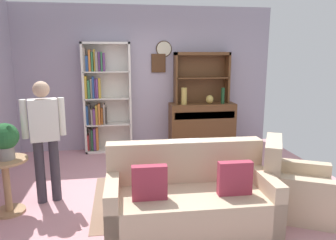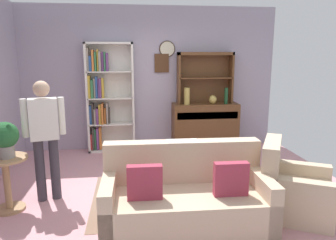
{
  "view_description": "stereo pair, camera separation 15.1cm",
  "coord_description": "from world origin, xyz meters",
  "views": [
    {
      "loc": [
        -0.6,
        -4.22,
        1.88
      ],
      "look_at": [
        0.1,
        0.2,
        0.95
      ],
      "focal_mm": 33.99,
      "sensor_mm": 36.0,
      "label": 1
    },
    {
      "loc": [
        -0.45,
        -4.24,
        1.88
      ],
      "look_at": [
        0.1,
        0.2,
        0.95
      ],
      "focal_mm": 33.99,
      "sensor_mm": 36.0,
      "label": 2
    }
  ],
  "objects": [
    {
      "name": "armchair_floral",
      "position": [
        1.44,
        -0.93,
        0.29
      ],
      "size": [
        1.04,
        1.03,
        0.88
      ],
      "color": "#C6AD8E",
      "rests_on": "ground_plane"
    },
    {
      "name": "sideboard",
      "position": [
        1.05,
        1.86,
        0.51
      ],
      "size": [
        1.3,
        0.45,
        0.92
      ],
      "color": "brown",
      "rests_on": "ground_plane"
    },
    {
      "name": "couch_floral",
      "position": [
        0.14,
        -1.04,
        0.31
      ],
      "size": [
        1.82,
        0.89,
        0.9
      ],
      "color": "#C6AD8E",
      "rests_on": "ground_plane"
    },
    {
      "name": "book_stack",
      "position": [
        0.13,
        -0.31,
        0.45
      ],
      "size": [
        0.22,
        0.16,
        0.07
      ],
      "color": "#B22D33",
      "rests_on": "coffee_table"
    },
    {
      "name": "sideboard_hutch",
      "position": [
        1.05,
        1.97,
        1.56
      ],
      "size": [
        1.1,
        0.26,
        1.0
      ],
      "color": "brown",
      "rests_on": "sideboard"
    },
    {
      "name": "wall_back",
      "position": [
        0.0,
        2.13,
        1.4
      ],
      "size": [
        5.0,
        0.09,
        2.8
      ],
      "color": "#A399AD",
      "rests_on": "ground_plane"
    },
    {
      "name": "potted_plant_large",
      "position": [
        -1.91,
        -0.42,
        0.92
      ],
      "size": [
        0.31,
        0.31,
        0.43
      ],
      "color": "gray",
      "rests_on": "plant_stand"
    },
    {
      "name": "vase_round",
      "position": [
        1.18,
        1.79,
        1.01
      ],
      "size": [
        0.15,
        0.15,
        0.17
      ],
      "primitive_type": "ellipsoid",
      "color": "tan",
      "rests_on": "sideboard"
    },
    {
      "name": "area_rug",
      "position": [
        0.2,
        -0.3,
        0.0
      ],
      "size": [
        2.31,
        1.62,
        0.01
      ],
      "primitive_type": "cube",
      "color": "#846651",
      "rests_on": "ground_plane"
    },
    {
      "name": "bottle_wine",
      "position": [
        1.44,
        1.77,
        1.08
      ],
      "size": [
        0.07,
        0.07,
        0.32
      ],
      "primitive_type": "cylinder",
      "color": "#194223",
      "rests_on": "sideboard"
    },
    {
      "name": "ground_plane",
      "position": [
        0.0,
        0.0,
        -0.01
      ],
      "size": [
        5.4,
        4.6,
        0.02
      ],
      "primitive_type": "cube",
      "color": "#C68C93"
    },
    {
      "name": "coffee_table",
      "position": [
        0.18,
        -0.28,
        0.35
      ],
      "size": [
        0.8,
        0.5,
        0.42
      ],
      "color": "brown",
      "rests_on": "ground_plane"
    },
    {
      "name": "person_reading",
      "position": [
        -1.52,
        -0.17,
        0.91
      ],
      "size": [
        0.52,
        0.28,
        1.56
      ],
      "color": "#38333D",
      "rests_on": "ground_plane"
    },
    {
      "name": "bookshelf",
      "position": [
        -0.89,
        1.94,
        1.05
      ],
      "size": [
        0.9,
        0.3,
        2.1
      ],
      "color": "silver",
      "rests_on": "ground_plane"
    },
    {
      "name": "vase_tall",
      "position": [
        0.66,
        1.78,
        1.08
      ],
      "size": [
        0.11,
        0.11,
        0.33
      ],
      "primitive_type": "cylinder",
      "color": "tan",
      "rests_on": "sideboard"
    },
    {
      "name": "plant_stand",
      "position": [
        -1.94,
        -0.42,
        0.41
      ],
      "size": [
        0.52,
        0.52,
        0.67
      ],
      "color": "#A87F56",
      "rests_on": "ground_plane"
    }
  ]
}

